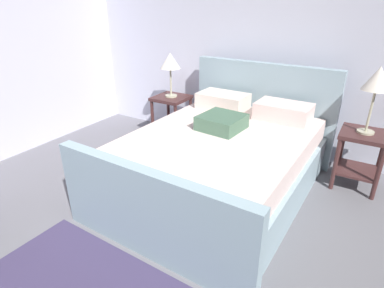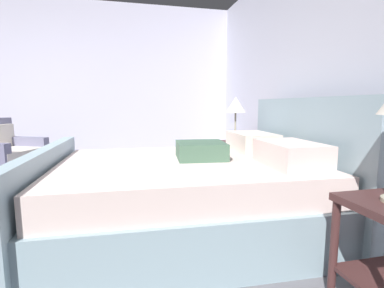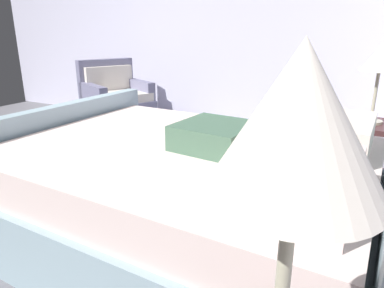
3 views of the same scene
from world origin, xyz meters
TOP-DOWN VIEW (x-y plane):
  - wall_back at (0.00, 3.08)m, footprint 5.18×0.12m
  - bed at (0.03, 1.80)m, footprint 1.79×2.30m
  - nightstand_right at (1.21, 2.58)m, footprint 0.44×0.44m
  - table_lamp_right at (1.21, 2.58)m, footprint 0.26×0.26m
  - nightstand_left at (-1.15, 2.66)m, footprint 0.44×0.44m
  - table_lamp_left at (-1.15, 2.66)m, footprint 0.26×0.26m

SIDE VIEW (x-z plane):
  - bed at x=0.03m, z-range -0.22..0.91m
  - nightstand_right at x=1.21m, z-range 0.10..0.70m
  - nightstand_left at x=-1.15m, z-range 0.10..0.70m
  - table_lamp_left at x=-1.15m, z-range 0.77..1.34m
  - table_lamp_right at x=1.21m, z-range 0.79..1.44m
  - wall_back at x=0.00m, z-range 0.00..2.66m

